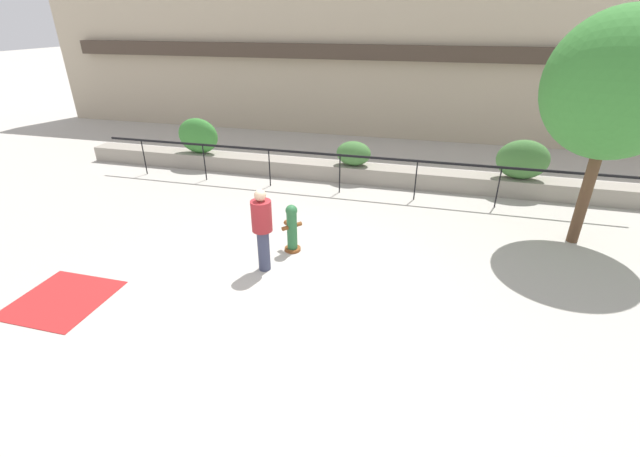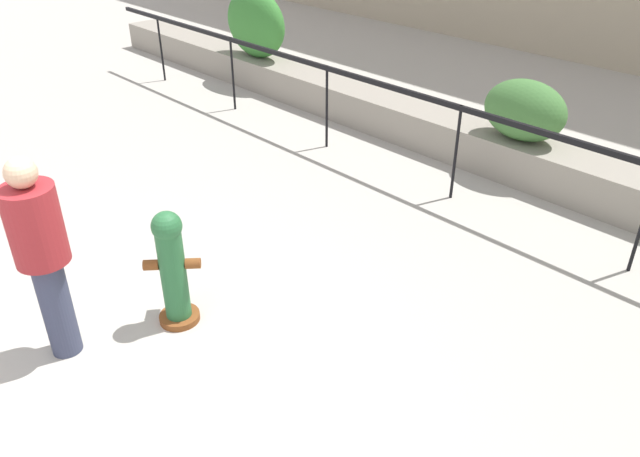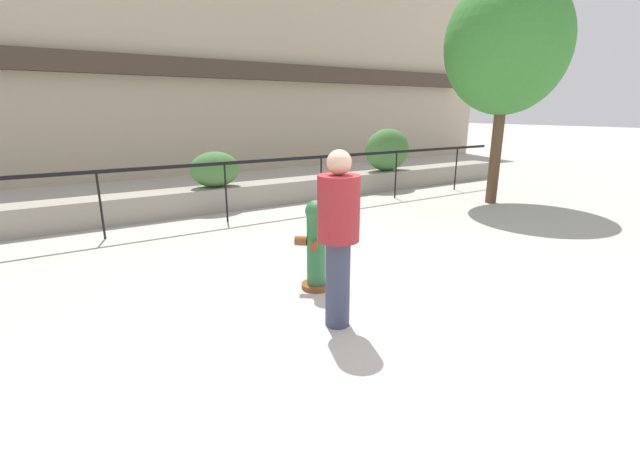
{
  "view_description": "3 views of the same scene",
  "coord_description": "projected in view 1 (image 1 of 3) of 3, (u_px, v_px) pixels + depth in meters",
  "views": [
    {
      "loc": [
        2.41,
        -6.53,
        4.63
      ],
      "look_at": [
        0.31,
        1.51,
        0.49
      ],
      "focal_mm": 24.0,
      "sensor_mm": 36.0,
      "label": 1
    },
    {
      "loc": [
        3.73,
        -0.82,
        3.49
      ],
      "look_at": [
        0.02,
        2.71,
        0.46
      ],
      "focal_mm": 35.0,
      "sensor_mm": 36.0,
      "label": 2
    },
    {
      "loc": [
        -2.79,
        -2.79,
        2.06
      ],
      "look_at": [
        0.16,
        1.83,
        0.55
      ],
      "focal_mm": 24.0,
      "sensor_mm": 36.0,
      "label": 3
    }
  ],
  "objects": [
    {
      "name": "ground_plane",
      "position": [
        285.0,
        283.0,
        8.27
      ],
      "size": [
        120.0,
        120.0,
        0.0
      ],
      "primitive_type": "plane",
      "color": "#B2ADA3"
    },
    {
      "name": "street_tree",
      "position": [
        617.0,
        86.0,
        8.29
      ],
      "size": [
        2.76,
        2.48,
        4.87
      ],
      "color": "brown",
      "rests_on": "ground"
    },
    {
      "name": "tactile_warning_pad",
      "position": [
        62.0,
        299.0,
        7.78
      ],
      "size": [
        1.58,
        1.58,
        0.01
      ],
      "primitive_type": "cube",
      "color": "#B22323",
      "rests_on": "ground"
    },
    {
      "name": "hedge_bush_2",
      "position": [
        523.0,
        160.0,
        11.87
      ],
      "size": [
        1.41,
        0.7,
        1.1
      ],
      "primitive_type": "ellipsoid",
      "color": "#427538",
      "rests_on": "planter_wall_low"
    },
    {
      "name": "hedge_bush_0",
      "position": [
        198.0,
        136.0,
        14.13
      ],
      "size": [
        1.4,
        0.58,
        1.15
      ],
      "primitive_type": "ellipsoid",
      "color": "#387F33",
      "rests_on": "planter_wall_low"
    },
    {
      "name": "planter_wall_low",
      "position": [
        347.0,
        172.0,
        13.35
      ],
      "size": [
        18.0,
        0.7,
        0.5
      ],
      "primitive_type": "cube",
      "color": "gray",
      "rests_on": "ground"
    },
    {
      "name": "pedestrian",
      "position": [
        262.0,
        225.0,
        8.29
      ],
      "size": [
        0.47,
        0.47,
        1.73
      ],
      "color": "#383D56",
      "rests_on": "ground"
    },
    {
      "name": "fence_railing_segment",
      "position": [
        340.0,
        159.0,
        12.06
      ],
      "size": [
        15.0,
        0.05,
        1.15
      ],
      "color": "black",
      "rests_on": "ground"
    },
    {
      "name": "building_facade",
      "position": [
        380.0,
        34.0,
        16.87
      ],
      "size": [
        30.0,
        1.36,
        8.0
      ],
      "color": "tan",
      "rests_on": "ground"
    },
    {
      "name": "hedge_bush_1",
      "position": [
        354.0,
        153.0,
        13.03
      ],
      "size": [
        1.06,
        0.69,
        0.74
      ],
      "primitive_type": "ellipsoid",
      "color": "#427538",
      "rests_on": "planter_wall_low"
    },
    {
      "name": "fire_hydrant",
      "position": [
        292.0,
        228.0,
        9.18
      ],
      "size": [
        0.5,
        0.5,
        1.08
      ],
      "color": "brown",
      "rests_on": "ground"
    }
  ]
}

